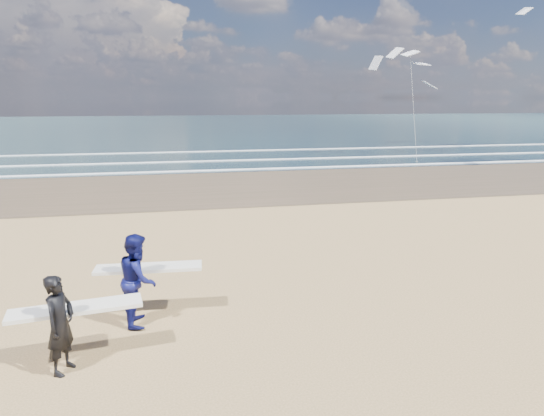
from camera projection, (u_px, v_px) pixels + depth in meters
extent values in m
cube|color=brown|center=(486.00, 175.00, 29.15)|extent=(220.00, 12.00, 0.01)
cube|color=#172B33|center=(284.00, 125.00, 80.71)|extent=(220.00, 100.00, 0.02)
cube|color=white|center=(443.00, 164.00, 33.73)|extent=(220.00, 0.50, 0.05)
cube|color=white|center=(411.00, 156.00, 38.21)|extent=(220.00, 0.50, 0.05)
cube|color=white|center=(377.00, 148.00, 44.42)|extent=(220.00, 0.50, 0.05)
imported|color=black|center=(60.00, 324.00, 8.04)|extent=(0.61, 0.73, 1.71)
cube|color=white|center=(76.00, 308.00, 8.38)|extent=(2.25, 0.82, 0.07)
imported|color=#0E1151|center=(138.00, 279.00, 9.81)|extent=(0.72, 0.92, 1.89)
cube|color=white|center=(149.00, 268.00, 10.16)|extent=(2.23, 0.66, 0.07)
cube|color=slate|center=(417.00, 162.00, 34.79)|extent=(0.12, 0.12, 0.10)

